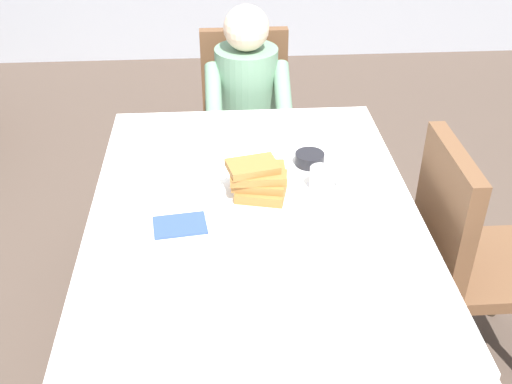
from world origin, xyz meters
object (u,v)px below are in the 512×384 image
at_px(chair_diner, 246,111).
at_px(chair_right_side, 465,246).
at_px(diner_person, 247,100).
at_px(cup_coffee, 321,178).
at_px(knife_right_of_plate, 313,198).
at_px(syrup_pitcher, 185,171).
at_px(fork_left_of_plate, 203,203).
at_px(spoon_near_edge, 251,250).
at_px(dining_table_main, 254,228).
at_px(breakfast_stack, 258,179).
at_px(bowl_butter, 310,159).
at_px(plate_breakfast, 258,196).

bearing_deg(chair_diner, chair_right_side, 122.23).
distance_m(diner_person, cup_coffee, 0.95).
relative_size(chair_diner, cup_coffee, 8.23).
height_order(cup_coffee, knife_right_of_plate, cup_coffee).
distance_m(chair_diner, syrup_pitcher, 1.05).
relative_size(chair_diner, fork_left_of_plate, 5.17).
height_order(knife_right_of_plate, spoon_near_edge, same).
relative_size(dining_table_main, spoon_near_edge, 10.16).
relative_size(diner_person, cup_coffee, 9.91).
height_order(breakfast_stack, syrup_pitcher, breakfast_stack).
height_order(bowl_butter, knife_right_of_plate, bowl_butter).
xyz_separation_m(diner_person, knife_right_of_plate, (0.17, -0.98, 0.07)).
bearing_deg(chair_diner, bowl_butter, 102.20).
relative_size(diner_person, knife_right_of_plate, 5.60).
bearing_deg(fork_left_of_plate, plate_breakfast, -90.20).
bearing_deg(breakfast_stack, dining_table_main, -108.07).
bearing_deg(chair_diner, diner_person, 90.00).
xyz_separation_m(diner_person, bowl_butter, (0.19, -0.74, 0.09)).
distance_m(fork_left_of_plate, spoon_near_edge, 0.31).
bearing_deg(dining_table_main, chair_diner, 88.39).
height_order(diner_person, bowl_butter, diner_person).
bearing_deg(spoon_near_edge, bowl_butter, 75.25).
distance_m(chair_right_side, knife_right_of_plate, 0.60).
bearing_deg(bowl_butter, fork_left_of_plate, -149.51).
height_order(syrup_pitcher, knife_right_of_plate, syrup_pitcher).
relative_size(chair_right_side, syrup_pitcher, 11.62).
height_order(plate_breakfast, breakfast_stack, breakfast_stack).
distance_m(diner_person, fork_left_of_plate, 1.00).
bearing_deg(dining_table_main, fork_left_of_plate, 168.79).
xyz_separation_m(breakfast_stack, syrup_pitcher, (-0.26, 0.13, -0.04)).
bearing_deg(bowl_butter, chair_right_side, -26.47).
bearing_deg(spoon_near_edge, chair_diner, 99.46).
xyz_separation_m(diner_person, cup_coffee, (0.21, -0.92, 0.11)).
bearing_deg(spoon_near_edge, chair_right_side, 28.26).
height_order(dining_table_main, breakfast_stack, breakfast_stack).
distance_m(chair_right_side, breakfast_stack, 0.81).
relative_size(knife_right_of_plate, spoon_near_edge, 1.33).
bearing_deg(cup_coffee, dining_table_main, -157.91).
relative_size(chair_right_side, knife_right_of_plate, 4.65).
bearing_deg(syrup_pitcher, diner_person, 71.89).
relative_size(diner_person, fork_left_of_plate, 6.22).
bearing_deg(knife_right_of_plate, cup_coffee, -30.13).
height_order(plate_breakfast, cup_coffee, cup_coffee).
distance_m(dining_table_main, cup_coffee, 0.29).
bearing_deg(syrup_pitcher, knife_right_of_plate, -19.23).
distance_m(bowl_butter, spoon_near_edge, 0.57).
distance_m(chair_diner, bowl_butter, 0.95).
distance_m(dining_table_main, syrup_pitcher, 0.33).
bearing_deg(plate_breakfast, knife_right_of_plate, -6.01).
relative_size(fork_left_of_plate, knife_right_of_plate, 0.90).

